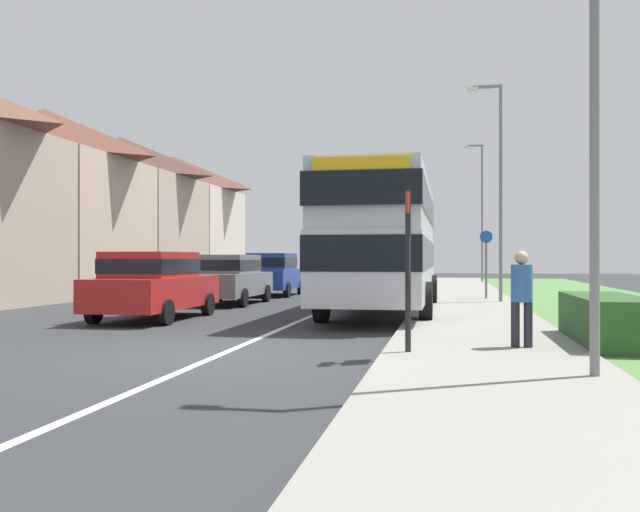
{
  "coord_description": "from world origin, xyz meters",
  "views": [
    {
      "loc": [
        3.61,
        -10.69,
        1.56
      ],
      "look_at": [
        0.73,
        4.8,
        1.6
      ],
      "focal_mm": 38.93,
      "sensor_mm": 36.0,
      "label": 1
    }
  ],
  "objects_px": {
    "pedestrian_at_stop": "(522,294)",
    "bus_stop_sign": "(408,259)",
    "parked_car_red": "(153,283)",
    "street_lamp_far": "(481,205)",
    "double_decker_bus": "(384,237)",
    "cycle_route_sign": "(486,261)",
    "parked_car_blue": "(273,273)",
    "street_lamp_mid": "(497,178)",
    "parked_car_grey": "(229,277)",
    "street_lamp_near": "(585,46)"
  },
  "relations": [
    {
      "from": "pedestrian_at_stop",
      "to": "bus_stop_sign",
      "type": "distance_m",
      "value": 2.05
    },
    {
      "from": "parked_car_red",
      "to": "street_lamp_far",
      "type": "xyz_separation_m",
      "value": [
        9.18,
        26.23,
        3.8
      ]
    },
    {
      "from": "double_decker_bus",
      "to": "cycle_route_sign",
      "type": "xyz_separation_m",
      "value": [
        3.08,
        5.75,
        -0.71
      ]
    },
    {
      "from": "parked_car_red",
      "to": "street_lamp_far",
      "type": "height_order",
      "value": "street_lamp_far"
    },
    {
      "from": "parked_car_red",
      "to": "street_lamp_far",
      "type": "relative_size",
      "value": 0.55
    },
    {
      "from": "street_lamp_far",
      "to": "bus_stop_sign",
      "type": "bearing_deg",
      "value": -94.46
    },
    {
      "from": "parked_car_red",
      "to": "bus_stop_sign",
      "type": "relative_size",
      "value": 1.75
    },
    {
      "from": "parked_car_blue",
      "to": "street_lamp_far",
      "type": "height_order",
      "value": "street_lamp_far"
    },
    {
      "from": "pedestrian_at_stop",
      "to": "street_lamp_far",
      "type": "relative_size",
      "value": 0.2
    },
    {
      "from": "parked_car_blue",
      "to": "street_lamp_far",
      "type": "bearing_deg",
      "value": 59.15
    },
    {
      "from": "street_lamp_far",
      "to": "pedestrian_at_stop",
      "type": "bearing_deg",
      "value": -91.33
    },
    {
      "from": "street_lamp_mid",
      "to": "bus_stop_sign",
      "type": "bearing_deg",
      "value": -99.71
    },
    {
      "from": "pedestrian_at_stop",
      "to": "street_lamp_far",
      "type": "bearing_deg",
      "value": 88.67
    },
    {
      "from": "parked_car_grey",
      "to": "parked_car_blue",
      "type": "distance_m",
      "value": 5.35
    },
    {
      "from": "double_decker_bus",
      "to": "cycle_route_sign",
      "type": "bearing_deg",
      "value": 61.83
    },
    {
      "from": "bus_stop_sign",
      "to": "cycle_route_sign",
      "type": "height_order",
      "value": "bus_stop_sign"
    },
    {
      "from": "parked_car_blue",
      "to": "pedestrian_at_stop",
      "type": "bearing_deg",
      "value": -62.76
    },
    {
      "from": "parked_car_grey",
      "to": "parked_car_blue",
      "type": "bearing_deg",
      "value": 88.53
    },
    {
      "from": "parked_car_red",
      "to": "street_lamp_mid",
      "type": "height_order",
      "value": "street_lamp_mid"
    },
    {
      "from": "parked_car_blue",
      "to": "pedestrian_at_stop",
      "type": "height_order",
      "value": "parked_car_blue"
    },
    {
      "from": "cycle_route_sign",
      "to": "double_decker_bus",
      "type": "bearing_deg",
      "value": -118.17
    },
    {
      "from": "parked_car_red",
      "to": "street_lamp_near",
      "type": "xyz_separation_m",
      "value": [
        8.96,
        -7.42,
        3.22
      ]
    },
    {
      "from": "street_lamp_mid",
      "to": "street_lamp_far",
      "type": "relative_size",
      "value": 0.87
    },
    {
      "from": "street_lamp_near",
      "to": "double_decker_bus",
      "type": "bearing_deg",
      "value": 108.12
    },
    {
      "from": "parked_car_grey",
      "to": "street_lamp_mid",
      "type": "xyz_separation_m",
      "value": [
        8.81,
        1.28,
        3.27
      ]
    },
    {
      "from": "parked_car_blue",
      "to": "pedestrian_at_stop",
      "type": "relative_size",
      "value": 2.46
    },
    {
      "from": "double_decker_bus",
      "to": "street_lamp_far",
      "type": "distance_m",
      "value": 23.61
    },
    {
      "from": "bus_stop_sign",
      "to": "double_decker_bus",
      "type": "bearing_deg",
      "value": 97.61
    },
    {
      "from": "parked_car_blue",
      "to": "cycle_route_sign",
      "type": "xyz_separation_m",
      "value": [
        8.39,
        -2.43,
        0.48
      ]
    },
    {
      "from": "double_decker_bus",
      "to": "bus_stop_sign",
      "type": "xyz_separation_m",
      "value": [
        1.16,
        -8.71,
        -0.6
      ]
    },
    {
      "from": "parked_car_red",
      "to": "bus_stop_sign",
      "type": "height_order",
      "value": "bus_stop_sign"
    },
    {
      "from": "parked_car_red",
      "to": "parked_car_grey",
      "type": "distance_m",
      "value": 5.87
    },
    {
      "from": "parked_car_grey",
      "to": "bus_stop_sign",
      "type": "bearing_deg",
      "value": -60.18
    },
    {
      "from": "street_lamp_mid",
      "to": "street_lamp_far",
      "type": "bearing_deg",
      "value": 89.11
    },
    {
      "from": "street_lamp_mid",
      "to": "street_lamp_far",
      "type": "height_order",
      "value": "street_lamp_far"
    },
    {
      "from": "double_decker_bus",
      "to": "street_lamp_far",
      "type": "bearing_deg",
      "value": 81.05
    },
    {
      "from": "parked_car_blue",
      "to": "bus_stop_sign",
      "type": "height_order",
      "value": "bus_stop_sign"
    },
    {
      "from": "pedestrian_at_stop",
      "to": "double_decker_bus",
      "type": "bearing_deg",
      "value": 110.51
    },
    {
      "from": "street_lamp_near",
      "to": "street_lamp_far",
      "type": "height_order",
      "value": "street_lamp_far"
    },
    {
      "from": "parked_car_red",
      "to": "bus_stop_sign",
      "type": "distance_m",
      "value": 8.79
    },
    {
      "from": "parked_car_grey",
      "to": "pedestrian_at_stop",
      "type": "xyz_separation_m",
      "value": [
        8.38,
        -10.67,
        0.06
      ]
    },
    {
      "from": "parked_car_grey",
      "to": "bus_stop_sign",
      "type": "height_order",
      "value": "bus_stop_sign"
    },
    {
      "from": "double_decker_bus",
      "to": "bus_stop_sign",
      "type": "height_order",
      "value": "double_decker_bus"
    },
    {
      "from": "cycle_route_sign",
      "to": "street_lamp_near",
      "type": "relative_size",
      "value": 0.35
    },
    {
      "from": "parked_car_grey",
      "to": "bus_stop_sign",
      "type": "xyz_separation_m",
      "value": [
        6.61,
        -11.54,
        0.63
      ]
    },
    {
      "from": "pedestrian_at_stop",
      "to": "street_lamp_near",
      "type": "distance_m",
      "value": 4.15
    },
    {
      "from": "parked_car_blue",
      "to": "street_lamp_mid",
      "type": "xyz_separation_m",
      "value": [
        8.67,
        -4.07,
        3.23
      ]
    },
    {
      "from": "parked_car_blue",
      "to": "cycle_route_sign",
      "type": "relative_size",
      "value": 1.63
    },
    {
      "from": "parked_car_blue",
      "to": "pedestrian_at_stop",
      "type": "xyz_separation_m",
      "value": [
        8.25,
        -16.02,
        0.03
      ]
    },
    {
      "from": "bus_stop_sign",
      "to": "cycle_route_sign",
      "type": "bearing_deg",
      "value": 82.46
    }
  ]
}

